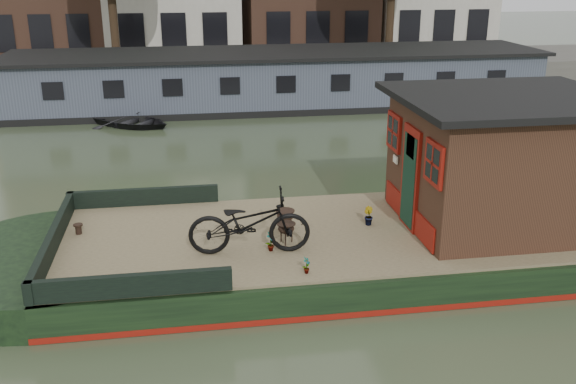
{
  "coord_description": "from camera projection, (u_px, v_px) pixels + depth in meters",
  "views": [
    {
      "loc": [
        -3.53,
        -10.59,
        5.31
      ],
      "look_at": [
        -1.76,
        0.5,
        1.28
      ],
      "focal_mm": 40.0,
      "sensor_mm": 36.0,
      "label": 1
    }
  ],
  "objects": [
    {
      "name": "brazier_rear",
      "position": [
        285.0,
        220.0,
        11.76
      ],
      "size": [
        0.4,
        0.4,
        0.39
      ],
      "primitive_type": null,
      "rotation": [
        0.0,
        0.0,
        0.09
      ],
      "color": "black",
      "rests_on": "houseboat_deck"
    },
    {
      "name": "bollard_stbd",
      "position": [
        56.0,
        288.0,
        9.49
      ],
      "size": [
        0.19,
        0.19,
        0.22
      ],
      "primitive_type": "cylinder",
      "color": "black",
      "rests_on": "houseboat_deck"
    },
    {
      "name": "brazier_front",
      "position": [
        286.0,
        233.0,
        11.21
      ],
      "size": [
        0.44,
        0.44,
        0.38
      ],
      "primitive_type": null,
      "rotation": [
        0.0,
        0.0,
        -0.34
      ],
      "color": "black",
      "rests_on": "houseboat_deck"
    },
    {
      "name": "cabin",
      "position": [
        503.0,
        159.0,
        11.85
      ],
      "size": [
        4.0,
        3.5,
        2.42
      ],
      "color": "black",
      "rests_on": "houseboat_deck"
    },
    {
      "name": "bollard_port",
      "position": [
        78.0,
        229.0,
        11.63
      ],
      "size": [
        0.17,
        0.17,
        0.19
      ],
      "primitive_type": "cylinder",
      "color": "black",
      "rests_on": "houseboat_deck"
    },
    {
      "name": "potted_plant_b",
      "position": [
        368.0,
        216.0,
        12.02
      ],
      "size": [
        0.2,
        0.23,
        0.35
      ],
      "primitive_type": "imported",
      "rotation": [
        0.0,
        0.0,
        1.84
      ],
      "color": "brown",
      "rests_on": "houseboat_deck"
    },
    {
      "name": "bow_bulwark",
      "position": [
        105.0,
        236.0,
        11.13
      ],
      "size": [
        3.0,
        4.0,
        0.35
      ],
      "color": "black",
      "rests_on": "houseboat_deck"
    },
    {
      "name": "bicycle",
      "position": [
        249.0,
        223.0,
        10.74
      ],
      "size": [
        2.09,
        0.85,
        1.08
      ],
      "primitive_type": "imported",
      "rotation": [
        0.0,
        0.0,
        1.5
      ],
      "color": "black",
      "rests_on": "houseboat_deck"
    },
    {
      "name": "houseboat_deck",
      "position": [
        385.0,
        229.0,
        11.94
      ],
      "size": [
        11.8,
        3.8,
        0.05
      ],
      "primitive_type": "cube",
      "color": "olive",
      "rests_on": "houseboat_hull"
    },
    {
      "name": "potted_plant_a",
      "position": [
        271.0,
        242.0,
        10.91
      ],
      "size": [
        0.21,
        0.22,
        0.35
      ],
      "primitive_type": "imported",
      "rotation": [
        0.0,
        0.0,
        0.88
      ],
      "color": "brown",
      "rests_on": "houseboat_deck"
    },
    {
      "name": "potted_plant_e",
      "position": [
        307.0,
        265.0,
        10.13
      ],
      "size": [
        0.17,
        0.18,
        0.28
      ],
      "primitive_type": "imported",
      "rotation": [
        0.0,
        0.0,
        0.95
      ],
      "color": "#A46930",
      "rests_on": "houseboat_deck"
    },
    {
      "name": "far_houseboat",
      "position": [
        278.0,
        81.0,
        24.84
      ],
      "size": [
        20.4,
        4.4,
        2.11
      ],
      "color": "#424958",
      "rests_on": "ground"
    },
    {
      "name": "houseboat_hull",
      "position": [
        315.0,
        251.0,
        11.87
      ],
      "size": [
        14.01,
        4.02,
        0.6
      ],
      "color": "black",
      "rests_on": "ground"
    },
    {
      "name": "dinghy",
      "position": [
        132.0,
        118.0,
        21.94
      ],
      "size": [
        3.45,
        3.24,
        0.58
      ],
      "primitive_type": "imported",
      "rotation": [
        0.0,
        0.0,
        0.97
      ],
      "color": "black",
      "rests_on": "ground"
    },
    {
      "name": "quay",
      "position": [
        259.0,
        68.0,
        31.06
      ],
      "size": [
        60.0,
        6.0,
        0.9
      ],
      "primitive_type": "cube",
      "color": "#47443F",
      "rests_on": "ground"
    },
    {
      "name": "ground",
      "position": [
        384.0,
        259.0,
        12.16
      ],
      "size": [
        120.0,
        120.0,
        0.0
      ],
      "primitive_type": "plane",
      "color": "#2E3A25",
      "rests_on": "ground"
    }
  ]
}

